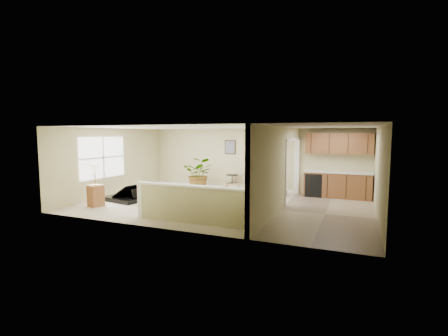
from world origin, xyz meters
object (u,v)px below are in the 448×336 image
at_px(piano_bench, 169,197).
at_px(loveseat, 244,184).
at_px(accent_table, 232,181).
at_px(piano, 129,184).
at_px(lamp_stand, 95,188).
at_px(small_plant, 283,190).
at_px(palm_plant, 199,174).

bearing_deg(piano_bench, loveseat, 62.19).
relative_size(piano_bench, loveseat, 0.44).
relative_size(piano_bench, accent_table, 1.10).
height_order(piano, lamp_stand, lamp_stand).
bearing_deg(small_plant, lamp_stand, -142.47).
xyz_separation_m(piano_bench, small_plant, (3.15, 2.82, -0.03)).
bearing_deg(loveseat, piano, -123.83).
height_order(loveseat, palm_plant, palm_plant).
bearing_deg(lamp_stand, accent_table, 53.57).
relative_size(loveseat, lamp_stand, 1.26).
height_order(piano_bench, lamp_stand, lamp_stand).
bearing_deg(palm_plant, piano, -118.74).
distance_m(piano, piano_bench, 1.76).
relative_size(piano, loveseat, 1.09).
bearing_deg(accent_table, piano, -134.74).
relative_size(piano, piano_bench, 2.46).
relative_size(piano, small_plant, 3.64).
distance_m(piano, loveseat, 4.34).
bearing_deg(lamp_stand, palm_plant, 66.65).
height_order(piano_bench, loveseat, loveseat).
relative_size(accent_table, lamp_stand, 0.51).
height_order(piano, piano_bench, piano).
distance_m(accent_table, lamp_stand, 5.12).
distance_m(piano, lamp_stand, 1.34).
height_order(piano, loveseat, piano).
bearing_deg(loveseat, lamp_stand, -115.04).
bearing_deg(piano, lamp_stand, -90.55).
bearing_deg(accent_table, lamp_stand, -126.43).
bearing_deg(palm_plant, lamp_stand, -113.35).
relative_size(loveseat, palm_plant, 1.22).
xyz_separation_m(piano, lamp_stand, (-0.27, -1.32, 0.01)).
distance_m(piano, small_plant, 5.54).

